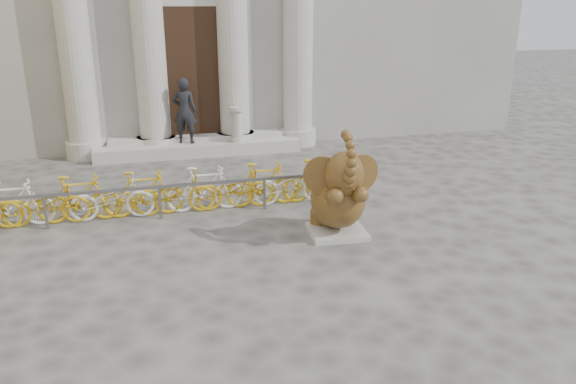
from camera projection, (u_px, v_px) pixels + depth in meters
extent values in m
plane|color=#474442|center=(266.00, 311.00, 8.24)|extent=(80.00, 80.00, 0.00)
cube|color=black|center=(193.00, 74.00, 16.60)|extent=(2.40, 0.16, 4.00)
cylinder|color=#A8A59E|center=(71.00, 14.00, 15.18)|extent=(0.90, 0.90, 8.00)
cylinder|color=#A8A59E|center=(147.00, 14.00, 15.66)|extent=(0.90, 0.90, 8.00)
cylinder|color=#A8A59E|center=(232.00, 13.00, 16.23)|extent=(0.90, 0.90, 8.00)
cylinder|color=#A8A59E|center=(298.00, 13.00, 16.71)|extent=(0.90, 0.90, 8.00)
cube|color=#A8A59E|center=(198.00, 148.00, 16.80)|extent=(6.00, 1.20, 0.36)
cube|color=#A8A59E|center=(337.00, 232.00, 10.97)|extent=(1.15, 1.05, 0.11)
ellipsoid|color=black|center=(334.00, 209.00, 11.07)|extent=(0.97, 0.93, 0.69)
ellipsoid|color=black|center=(338.00, 199.00, 10.77)|extent=(1.13, 1.37, 1.12)
cylinder|color=black|center=(318.00, 216.00, 11.21)|extent=(0.35, 0.35, 0.28)
cylinder|color=black|center=(346.00, 215.00, 11.31)|extent=(0.35, 0.35, 0.28)
cylinder|color=black|center=(332.00, 196.00, 10.26)|extent=(0.31, 0.66, 0.43)
cylinder|color=black|center=(356.00, 194.00, 10.34)|extent=(0.31, 0.66, 0.43)
ellipsoid|color=black|center=(344.00, 174.00, 10.22)|extent=(0.78, 0.74, 0.86)
cylinder|color=black|center=(323.00, 176.00, 10.29)|extent=(0.70, 0.33, 0.73)
cylinder|color=black|center=(361.00, 174.00, 10.41)|extent=(0.72, 0.22, 0.73)
cone|color=beige|center=(340.00, 187.00, 10.05)|extent=(0.12, 0.26, 0.12)
cone|color=beige|center=(354.00, 186.00, 10.09)|extent=(0.15, 0.26, 0.12)
cube|color=slate|center=(159.00, 187.00, 11.55)|extent=(8.90, 0.06, 0.06)
cylinder|color=slate|center=(46.00, 212.00, 11.13)|extent=(0.06, 0.06, 0.70)
cylinder|color=slate|center=(160.00, 203.00, 11.66)|extent=(0.06, 0.06, 0.70)
cylinder|color=slate|center=(264.00, 194.00, 12.19)|extent=(0.06, 0.06, 0.70)
cylinder|color=slate|center=(352.00, 187.00, 12.68)|extent=(0.06, 0.06, 0.70)
imported|color=silver|center=(11.00, 204.00, 11.15)|extent=(1.66, 0.47, 1.00)
imported|color=gold|center=(45.00, 201.00, 11.31)|extent=(1.70, 0.50, 1.00)
imported|color=gold|center=(79.00, 199.00, 11.46)|extent=(1.66, 0.47, 1.00)
imported|color=silver|center=(111.00, 196.00, 11.61)|extent=(1.70, 0.50, 1.00)
imported|color=gold|center=(143.00, 194.00, 11.77)|extent=(1.66, 0.47, 1.00)
imported|color=gold|center=(174.00, 191.00, 11.92)|extent=(1.70, 0.50, 1.00)
imported|color=silver|center=(205.00, 189.00, 12.07)|extent=(1.66, 0.47, 1.00)
imported|color=gold|center=(234.00, 186.00, 12.23)|extent=(1.70, 0.50, 1.00)
imported|color=gold|center=(263.00, 184.00, 12.38)|extent=(1.66, 0.47, 1.00)
imported|color=silver|center=(291.00, 182.00, 12.53)|extent=(1.70, 0.50, 1.00)
imported|color=gold|center=(318.00, 180.00, 12.69)|extent=(1.66, 0.47, 1.00)
imported|color=black|center=(184.00, 111.00, 16.30)|extent=(0.80, 0.65, 1.91)
cylinder|color=#A8A59E|center=(238.00, 140.00, 16.72)|extent=(0.42, 0.42, 0.13)
cylinder|color=#A8A59E|center=(237.00, 126.00, 16.59)|extent=(0.30, 0.30, 0.95)
cylinder|color=#A8A59E|center=(237.00, 109.00, 16.43)|extent=(0.42, 0.42, 0.11)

